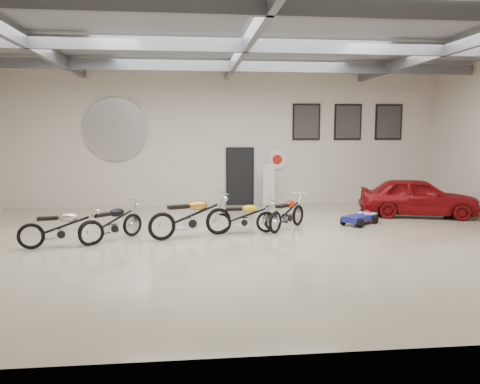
{
  "coord_description": "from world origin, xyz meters",
  "views": [
    {
      "loc": [
        -1.32,
        -11.34,
        2.71
      ],
      "look_at": [
        0.0,
        1.2,
        1.1
      ],
      "focal_mm": 35.0,
      "sensor_mm": 36.0,
      "label": 1
    }
  ],
  "objects": [
    {
      "name": "floor",
      "position": [
        0.0,
        0.0,
        0.0
      ],
      "size": [
        16.0,
        12.0,
        0.01
      ],
      "primitive_type": "cube",
      "color": "#C0B193",
      "rests_on": "ground"
    },
    {
      "name": "ceiling",
      "position": [
        0.0,
        0.0,
        5.0
      ],
      "size": [
        16.0,
        12.0,
        0.01
      ],
      "primitive_type": "cube",
      "color": "slate",
      "rests_on": "back_wall"
    },
    {
      "name": "back_wall",
      "position": [
        0.0,
        6.0,
        2.5
      ],
      "size": [
        16.0,
        0.02,
        5.0
      ],
      "primitive_type": "cube",
      "color": "beige",
      "rests_on": "floor"
    },
    {
      "name": "ceiling_beams",
      "position": [
        0.0,
        0.0,
        4.75
      ],
      "size": [
        15.8,
        11.8,
        0.32
      ],
      "primitive_type": null,
      "color": "#5B5D63",
      "rests_on": "ceiling"
    },
    {
      "name": "door",
      "position": [
        0.5,
        5.95,
        1.05
      ],
      "size": [
        0.92,
        0.08,
        2.1
      ],
      "primitive_type": "cube",
      "color": "black",
      "rests_on": "back_wall"
    },
    {
      "name": "logo_plaque",
      "position": [
        -4.0,
        5.95,
        2.8
      ],
      "size": [
        2.3,
        0.06,
        1.16
      ],
      "primitive_type": null,
      "color": "silver",
      "rests_on": "back_wall"
    },
    {
      "name": "poster_left",
      "position": [
        3.0,
        5.96,
        3.1
      ],
      "size": [
        1.05,
        0.08,
        1.35
      ],
      "primitive_type": null,
      "color": "black",
      "rests_on": "back_wall"
    },
    {
      "name": "poster_mid",
      "position": [
        4.6,
        5.96,
        3.1
      ],
      "size": [
        1.05,
        0.08,
        1.35
      ],
      "primitive_type": null,
      "color": "black",
      "rests_on": "back_wall"
    },
    {
      "name": "poster_right",
      "position": [
        6.2,
        5.96,
        3.1
      ],
      "size": [
        1.05,
        0.08,
        1.35
      ],
      "primitive_type": null,
      "color": "black",
      "rests_on": "back_wall"
    },
    {
      "name": "oil_sign",
      "position": [
        1.9,
        5.95,
        1.7
      ],
      "size": [
        0.72,
        0.1,
        0.72
      ],
      "primitive_type": null,
      "color": "white",
      "rests_on": "back_wall"
    },
    {
      "name": "banner_stand",
      "position": [
        1.52,
        5.5,
        0.83
      ],
      "size": [
        0.48,
        0.27,
        1.66
      ],
      "primitive_type": null,
      "rotation": [
        0.0,
        0.0,
        0.21
      ],
      "color": "white",
      "rests_on": "floor"
    },
    {
      "name": "motorcycle_silver",
      "position": [
        -4.39,
        -0.1,
        0.5
      ],
      "size": [
        1.99,
        0.95,
        0.99
      ],
      "primitive_type": null,
      "rotation": [
        0.0,
        0.0,
        0.2
      ],
      "color": "silver",
      "rests_on": "floor"
    },
    {
      "name": "motorcycle_black",
      "position": [
        -3.32,
        0.45,
        0.49
      ],
      "size": [
        1.71,
        1.76,
        0.98
      ],
      "primitive_type": null,
      "rotation": [
        0.0,
        0.0,
        0.81
      ],
      "color": "silver",
      "rests_on": "floor"
    },
    {
      "name": "motorcycle_gold",
      "position": [
        -1.34,
        0.62,
        0.58
      ],
      "size": [
        2.32,
        1.42,
        1.15
      ],
      "primitive_type": null,
      "rotation": [
        0.0,
        0.0,
        0.36
      ],
      "color": "silver",
      "rests_on": "floor"
    },
    {
      "name": "motorcycle_yellow",
      "position": [
        0.08,
        0.98,
        0.47
      ],
      "size": [
        1.83,
        0.68,
        0.93
      ],
      "primitive_type": null,
      "rotation": [
        0.0,
        0.0,
        0.07
      ],
      "color": "silver",
      "rests_on": "floor"
    },
    {
      "name": "motorcycle_red",
      "position": [
        1.35,
        1.38,
        0.49
      ],
      "size": [
        1.66,
        1.8,
        0.98
      ],
      "primitive_type": null,
      "rotation": [
        0.0,
        0.0,
        0.86
      ],
      "color": "silver",
      "rests_on": "floor"
    },
    {
      "name": "go_kart",
      "position": [
        3.73,
        1.92,
        0.27
      ],
      "size": [
        1.55,
        1.44,
        0.53
      ],
      "primitive_type": null,
      "rotation": [
        0.0,
        0.0,
        0.69
      ],
      "color": "navy",
      "rests_on": "floor"
    },
    {
      "name": "vintage_car",
      "position": [
        6.0,
        2.99,
        0.63
      ],
      "size": [
        2.46,
        3.96,
        1.26
      ],
      "primitive_type": "imported",
      "rotation": [
        0.0,
        0.0,
        1.29
      ],
      "color": "maroon",
      "rests_on": "floor"
    }
  ]
}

